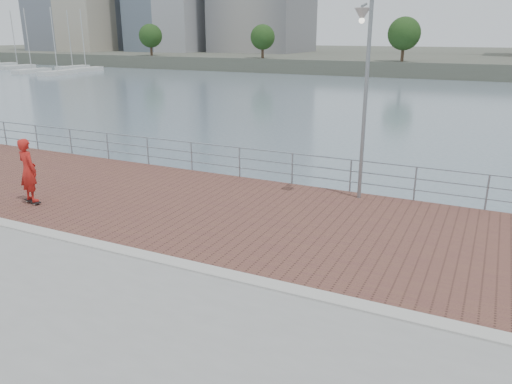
% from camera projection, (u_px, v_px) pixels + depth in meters
% --- Properties ---
extents(water, '(400.00, 400.00, 0.00)m').
position_uv_depth(water, '(218.00, 351.00, 11.55)').
color(water, slate).
rests_on(water, ground).
extents(brick_lane, '(40.00, 6.80, 0.02)m').
position_uv_depth(brick_lane, '(281.00, 220.00, 14.02)').
color(brick_lane, brown).
rests_on(brick_lane, seawall).
extents(curb, '(40.00, 0.40, 0.06)m').
position_uv_depth(curb, '(216.00, 272.00, 10.93)').
color(curb, '#B7B5AD').
rests_on(curb, seawall).
extents(far_shore, '(320.00, 95.00, 2.50)m').
position_uv_depth(far_shore, '(481.00, 58.00, 116.13)').
color(far_shore, '#4C5142').
rests_on(far_shore, ground).
extents(guardrail, '(39.06, 0.06, 1.13)m').
position_uv_depth(guardrail, '(321.00, 168.00, 16.72)').
color(guardrail, '#8C9EA8').
rests_on(guardrail, brick_lane).
extents(street_lamp, '(0.44, 1.27, 5.97)m').
position_uv_depth(street_lamp, '(364.00, 62.00, 14.23)').
color(street_lamp, gray).
rests_on(street_lamp, brick_lane).
extents(skateboard, '(0.73, 0.33, 0.08)m').
position_uv_depth(skateboard, '(33.00, 201.00, 15.36)').
color(skateboard, black).
rests_on(skateboard, brick_lane).
extents(skateboarder, '(0.79, 0.61, 1.94)m').
position_uv_depth(skateboarder, '(28.00, 170.00, 15.06)').
color(skateboarder, red).
rests_on(skateboarder, skateboard).
extents(shoreline_trees, '(109.37, 5.21, 6.95)m').
position_uv_depth(shoreline_trees, '(397.00, 36.00, 80.17)').
color(shoreline_trees, '#473323').
rests_on(shoreline_trees, far_shore).
extents(marina, '(30.27, 20.97, 11.07)m').
position_uv_depth(marina, '(22.00, 68.00, 95.47)').
color(marina, silver).
rests_on(marina, water).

